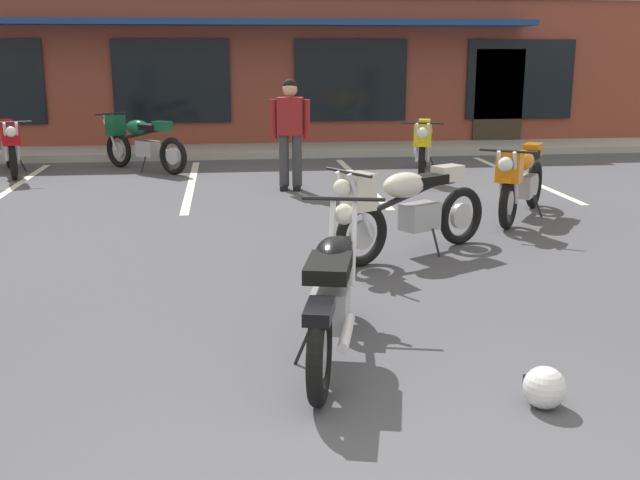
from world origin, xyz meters
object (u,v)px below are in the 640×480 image
motorcycle_silver_naked (521,178)px  motorcycle_blue_standard (10,144)px  motorcycle_foreground_classic (332,294)px  helmet_on_pavement (544,387)px  motorcycle_red_sportbike (423,145)px  person_by_back_row (290,128)px  motorcycle_green_cafe_racer (407,207)px  motorcycle_orange_scrambler (140,141)px

motorcycle_silver_naked → motorcycle_blue_standard: (-7.33, 4.48, 0.00)m
motorcycle_foreground_classic → helmet_on_pavement: motorcycle_foreground_classic is taller
motorcycle_red_sportbike → motorcycle_silver_naked: same height
person_by_back_row → motorcycle_blue_standard: bearing=156.4°
motorcycle_silver_naked → motorcycle_green_cafe_racer: (-1.84, -1.56, 0.00)m
helmet_on_pavement → motorcycle_blue_standard: bearing=120.0°
motorcycle_silver_naked → helmet_on_pavement: size_ratio=7.05×
motorcycle_red_sportbike → helmet_on_pavement: motorcycle_red_sportbike is taller
motorcycle_orange_scrambler → motorcycle_green_cafe_racer: bearing=-62.0°
motorcycle_foreground_classic → motorcycle_red_sportbike: bearing=71.1°
motorcycle_foreground_classic → person_by_back_row: (0.27, 6.58, 0.49)m
motorcycle_blue_standard → motorcycle_green_cafe_racer: bearing=-47.7°
motorcycle_red_sportbike → motorcycle_green_cafe_racer: same height
motorcycle_foreground_classic → motorcycle_green_cafe_racer: (1.13, 2.56, 0.07)m
motorcycle_foreground_classic → person_by_back_row: person_by_back_row is taller
motorcycle_red_sportbike → person_by_back_row: 2.62m
motorcycle_foreground_classic → helmet_on_pavement: bearing=-39.2°
motorcycle_foreground_classic → motorcycle_green_cafe_racer: size_ratio=1.11×
person_by_back_row → motorcycle_foreground_classic: bearing=-92.4°
motorcycle_red_sportbike → helmet_on_pavement: 8.74m
motorcycle_green_cafe_racer → person_by_back_row: 4.13m
motorcycle_red_sportbike → motorcycle_green_cafe_racer: (-1.49, -5.10, 0.00)m
motorcycle_orange_scrambler → person_by_back_row: 3.37m
motorcycle_green_cafe_racer → person_by_back_row: bearing=102.0°
motorcycle_green_cafe_racer → motorcycle_silver_naked: bearing=40.4°
helmet_on_pavement → motorcycle_foreground_classic: bearing=140.8°
motorcycle_red_sportbike → motorcycle_orange_scrambler: (-4.82, 1.17, 0.00)m
person_by_back_row → motorcycle_silver_naked: bearing=-42.4°
motorcycle_green_cafe_racer → helmet_on_pavement: size_ratio=7.23×
motorcycle_blue_standard → motorcycle_foreground_classic: bearing=-63.1°
motorcycle_orange_scrambler → motorcycle_blue_standard: bearing=-173.9°
motorcycle_red_sportbike → helmet_on_pavement: size_ratio=7.93×
person_by_back_row → motorcycle_green_cafe_racer: bearing=-78.0°
person_by_back_row → helmet_on_pavement: (0.89, -7.52, -0.82)m
motorcycle_foreground_classic → motorcycle_orange_scrambler: 9.10m
motorcycle_green_cafe_racer → motorcycle_blue_standard: bearing=132.3°
motorcycle_red_sportbike → motorcycle_silver_naked: bearing=-84.4°
motorcycle_red_sportbike → person_by_back_row: bearing=-155.3°
motorcycle_foreground_classic → motorcycle_orange_scrambler: same height
motorcycle_red_sportbike → motorcycle_blue_standard: 7.04m
motorcycle_red_sportbike → motorcycle_blue_standard: size_ratio=1.01×
motorcycle_foreground_classic → motorcycle_blue_standard: same height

